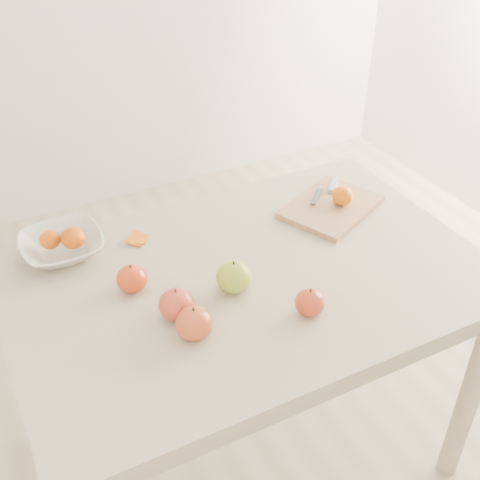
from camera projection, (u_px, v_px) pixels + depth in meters
name	position (u px, v px, depth m)	size (l,w,h in m)	color
ground	(247.00, 452.00, 1.97)	(3.50, 3.50, 0.00)	#C6B293
table	(249.00, 302.00, 1.59)	(1.20, 0.80, 0.75)	#C3AF94
cutting_board	(331.00, 207.00, 1.77)	(0.28, 0.21, 0.02)	#A97B54
board_tangerine	(342.00, 195.00, 1.75)	(0.06, 0.06, 0.05)	#DF5907
fruit_bowl	(62.00, 246.00, 1.58)	(0.21, 0.21, 0.05)	silver
bowl_tangerine_near	(50.00, 240.00, 1.56)	(0.06, 0.06, 0.05)	#CC3807
bowl_tangerine_far	(73.00, 238.00, 1.56)	(0.06, 0.06, 0.06)	#CC4407
orange_peel_a	(137.00, 240.00, 1.64)	(0.06, 0.04, 0.00)	#C8530E
orange_peel_b	(138.00, 242.00, 1.64)	(0.04, 0.04, 0.00)	orange
paring_knife	(331.00, 188.00, 1.83)	(0.15, 0.10, 0.01)	silver
apple_green	(234.00, 277.00, 1.45)	(0.09, 0.09, 0.08)	#709A1A
apple_red_b	(177.00, 305.00, 1.37)	(0.08, 0.08, 0.08)	maroon
apple_red_e	(310.00, 302.00, 1.39)	(0.07, 0.07, 0.06)	maroon
apple_red_c	(194.00, 323.00, 1.32)	(0.08, 0.08, 0.08)	maroon
apple_red_a	(132.00, 279.00, 1.46)	(0.08, 0.08, 0.07)	maroon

